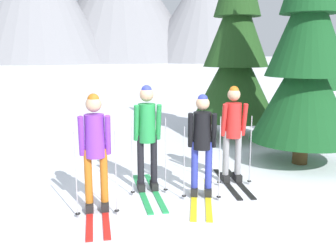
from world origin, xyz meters
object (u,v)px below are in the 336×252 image
skier_in_black (202,140)px  pine_tree_far (236,45)px  pine_tree_near (317,75)px  pine_tree_mid (307,50)px  skier_in_red (233,129)px  skier_in_purple (95,149)px  skier_in_green (147,134)px

skier_in_black → pine_tree_far: pine_tree_far is taller
pine_tree_near → pine_tree_mid: bearing=-126.3°
skier_in_red → skier_in_black: bearing=-141.6°
pine_tree_near → pine_tree_mid: (-1.68, -2.29, 0.65)m
pine_tree_near → pine_tree_mid: size_ratio=0.72×
skier_in_red → pine_tree_near: pine_tree_near is taller
pine_tree_mid → pine_tree_far: (-0.50, 2.61, 0.13)m
skier_in_black → pine_tree_far: 4.71m
skier_in_black → pine_tree_mid: size_ratio=0.35×
skier_in_purple → skier_in_red: size_ratio=1.00×
pine_tree_near → skier_in_green: bearing=-146.6°
skier_in_purple → pine_tree_mid: bearing=22.3°
skier_in_black → pine_tree_near: 5.61m
skier_in_purple → skier_in_green: size_ratio=0.96×
skier_in_purple → pine_tree_near: size_ratio=0.47×
skier_in_black → skier_in_red: (0.70, 0.56, 0.05)m
pine_tree_near → pine_tree_far: pine_tree_far is taller
skier_in_red → pine_tree_near: 4.71m
pine_tree_near → skier_in_black: bearing=-138.7°
skier_in_black → skier_in_red: 0.90m
skier_in_purple → skier_in_red: (2.35, 0.88, 0.02)m
pine_tree_far → pine_tree_mid: bearing=-79.2°
pine_tree_near → skier_in_red: bearing=-138.2°
skier_in_green → pine_tree_near: pine_tree_near is taller
skier_in_purple → pine_tree_near: bearing=34.4°
skier_in_black → pine_tree_near: bearing=41.3°
skier_in_black → pine_tree_mid: (2.49, 1.37, 1.41)m
skier_in_red → pine_tree_near: size_ratio=0.47×
skier_in_red → pine_tree_far: (1.29, 3.42, 1.49)m
skier_in_green → skier_in_black: bearing=-24.5°
skier_in_green → pine_tree_near: 6.02m
skier_in_green → pine_tree_near: size_ratio=0.49×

